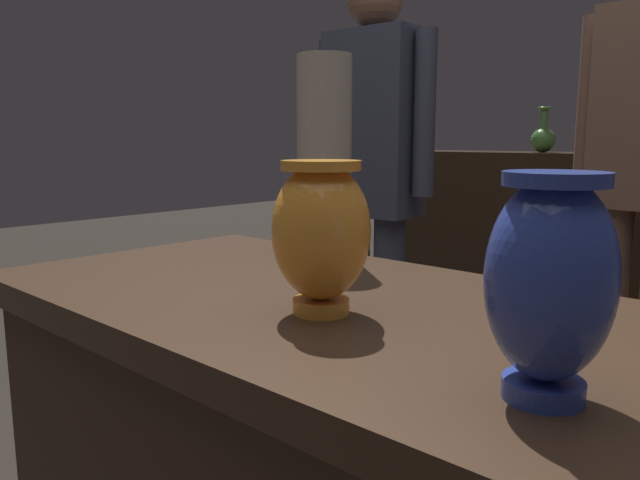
{
  "coord_description": "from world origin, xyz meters",
  "views": [
    {
      "loc": [
        0.66,
        -0.72,
        1.05
      ],
      "look_at": [
        0.04,
        -0.04,
        0.9
      ],
      "focal_mm": 34.18,
      "sensor_mm": 36.0,
      "label": 1
    }
  ],
  "objects_px": {
    "vase_centerpiece": "(321,231)",
    "visitor_near_left": "(373,172)",
    "vase_tall_behind": "(324,159)",
    "shelf_vase_left": "(543,138)",
    "vase_left_accent": "(550,279)"
  },
  "relations": [
    {
      "from": "vase_centerpiece",
      "to": "visitor_near_left",
      "type": "height_order",
      "value": "visitor_near_left"
    },
    {
      "from": "vase_tall_behind",
      "to": "shelf_vase_left",
      "type": "xyz_separation_m",
      "value": [
        -0.31,
        1.88,
        0.05
      ]
    },
    {
      "from": "shelf_vase_left",
      "to": "visitor_near_left",
      "type": "xyz_separation_m",
      "value": [
        -0.12,
        -1.16,
        -0.12
      ]
    },
    {
      "from": "vase_tall_behind",
      "to": "shelf_vase_left",
      "type": "distance_m",
      "value": 1.91
    },
    {
      "from": "vase_centerpiece",
      "to": "shelf_vase_left",
      "type": "distance_m",
      "value": 2.3
    },
    {
      "from": "shelf_vase_left",
      "to": "vase_left_accent",
      "type": "bearing_deg",
      "value": -67.29
    },
    {
      "from": "visitor_near_left",
      "to": "vase_tall_behind",
      "type": "bearing_deg",
      "value": 118.15
    },
    {
      "from": "vase_left_accent",
      "to": "visitor_near_left",
      "type": "height_order",
      "value": "visitor_near_left"
    },
    {
      "from": "vase_centerpiece",
      "to": "shelf_vase_left",
      "type": "xyz_separation_m",
      "value": [
        -0.59,
        2.21,
        0.14
      ]
    },
    {
      "from": "shelf_vase_left",
      "to": "visitor_near_left",
      "type": "height_order",
      "value": "visitor_near_left"
    },
    {
      "from": "vase_centerpiece",
      "to": "vase_tall_behind",
      "type": "relative_size",
      "value": 0.52
    },
    {
      "from": "shelf_vase_left",
      "to": "vase_centerpiece",
      "type": "bearing_deg",
      "value": -74.96
    },
    {
      "from": "vase_tall_behind",
      "to": "visitor_near_left",
      "type": "distance_m",
      "value": 0.84
    },
    {
      "from": "shelf_vase_left",
      "to": "visitor_near_left",
      "type": "relative_size",
      "value": 0.13
    },
    {
      "from": "vase_centerpiece",
      "to": "vase_tall_behind",
      "type": "xyz_separation_m",
      "value": [
        -0.29,
        0.33,
        0.09
      ]
    }
  ]
}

